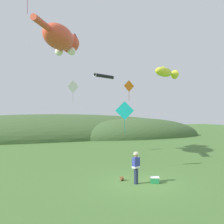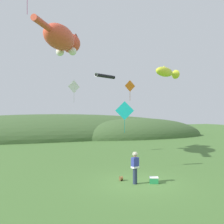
{
  "view_description": "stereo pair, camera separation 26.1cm",
  "coord_description": "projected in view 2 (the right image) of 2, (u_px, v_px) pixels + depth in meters",
  "views": [
    {
      "loc": [
        -6.77,
        -12.44,
        3.96
      ],
      "look_at": [
        0.0,
        4.0,
        4.05
      ],
      "focal_mm": 40.0,
      "sensor_mm": 36.0,
      "label": 1
    },
    {
      "loc": [
        -6.52,
        -12.54,
        3.96
      ],
      "look_at": [
        0.0,
        4.0,
        4.05
      ],
      "focal_mm": 40.0,
      "sensor_mm": 36.0,
      "label": 2
    }
  ],
  "objects": [
    {
      "name": "kite_tube_streamer",
      "position": [
        105.0,
        76.0,
        26.67
      ],
      "size": [
        2.67,
        1.51,
        0.44
      ],
      "color": "black"
    },
    {
      "name": "ground_plane",
      "position": [
        138.0,
        183.0,
        14.04
      ],
      "size": [
        120.0,
        120.0,
        0.0
      ],
      "primitive_type": "plane",
      "color": "#477033"
    },
    {
      "name": "distant_hill_ridge",
      "position": [
        71.0,
        137.0,
        41.17
      ],
      "size": [
        56.95,
        17.23,
        7.61
      ],
      "color": "#426033",
      "rests_on": "ground"
    },
    {
      "name": "kite_diamond_teal",
      "position": [
        125.0,
        111.0,
        17.56
      ],
      "size": [
        1.25,
        0.48,
        2.23
      ],
      "color": "#19BFBF"
    },
    {
      "name": "kite_giant_cat",
      "position": [
        62.0,
        39.0,
        22.61
      ],
      "size": [
        5.1,
        7.1,
        2.47
      ],
      "color": "#E04C33"
    },
    {
      "name": "kite_diamond_white",
      "position": [
        74.0,
        87.0,
        24.3
      ],
      "size": [
        1.24,
        0.42,
        2.19
      ],
      "color": "white"
    },
    {
      "name": "kite_spool",
      "position": [
        121.0,
        178.0,
        14.61
      ],
      "size": [
        0.15,
        0.27,
        0.27
      ],
      "color": "olive",
      "rests_on": "ground"
    },
    {
      "name": "festival_attendant",
      "position": [
        135.0,
        167.0,
        13.94
      ],
      "size": [
        0.48,
        0.37,
        1.77
      ],
      "color": "#232D47",
      "rests_on": "ground"
    },
    {
      "name": "kite_fish_windsock",
      "position": [
        167.0,
        72.0,
        21.12
      ],
      "size": [
        3.07,
        2.02,
        0.93
      ],
      "color": "yellow"
    },
    {
      "name": "kite_diamond_orange",
      "position": [
        130.0,
        86.0,
        24.32
      ],
      "size": [
        1.14,
        0.07,
        2.04
      ],
      "color": "orange"
    },
    {
      "name": "picnic_cooler",
      "position": [
        154.0,
        180.0,
        14.06
      ],
      "size": [
        0.58,
        0.51,
        0.36
      ],
      "color": "#268C4C",
      "rests_on": "ground"
    }
  ]
}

